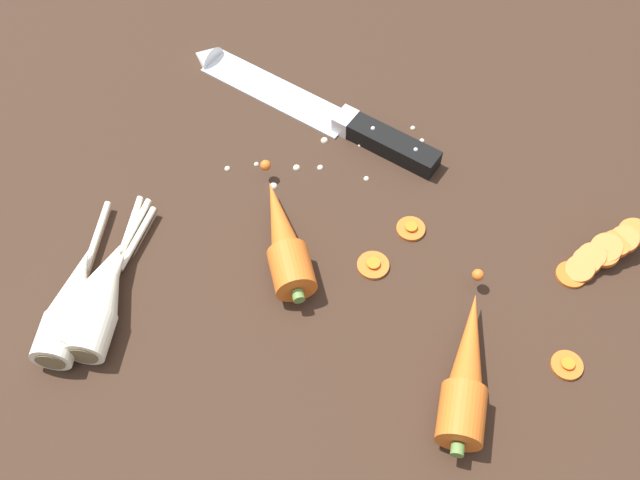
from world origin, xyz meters
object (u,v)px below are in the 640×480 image
object	(u,v)px
parsnip_mid_right	(70,304)
carrot_slice_stray_mid	(567,364)
whole_carrot	(284,237)
carrot_slice_stack	(602,253)
carrot_slice_stray_near	(411,228)
whole_carrot_second	(467,371)
parsnip_back	(99,298)
parsnip_mid_left	(103,298)
parsnip_front	(93,295)
carrot_slice_stray_far	(373,264)
chefs_knife	(305,104)

from	to	relation	value
parsnip_mid_right	carrot_slice_stray_mid	size ratio (longest dim) A/B	6.22
whole_carrot	parsnip_mid_right	distance (cm)	21.86
carrot_slice_stack	carrot_slice_stray_near	xyz separation A→B (cm)	(-18.27, 6.90, -0.97)
carrot_slice_stack	carrot_slice_stray_mid	world-z (taller)	carrot_slice_stack
carrot_slice_stray_near	whole_carrot_second	bearing A→B (deg)	-87.00
parsnip_mid_right	parsnip_back	distance (cm)	2.75
parsnip_back	carrot_slice_stray_near	size ratio (longest dim) A/B	5.49
parsnip_mid_left	whole_carrot	bearing A→B (deg)	12.49
whole_carrot	parsnip_front	size ratio (longest dim) A/B	1.01
whole_carrot_second	carrot_slice_stack	xyz separation A→B (cm)	(17.35, 10.59, -0.77)
parsnip_mid_left	carrot_slice_stray_far	world-z (taller)	parsnip_mid_left
carrot_slice_stack	parsnip_front	bearing A→B (deg)	176.44
chefs_knife	carrot_slice_stray_near	size ratio (longest dim) A/B	8.92
chefs_knife	carrot_slice_stray_far	world-z (taller)	chefs_knife
chefs_knife	carrot_slice_stray_far	xyz separation A→B (cm)	(3.56, -23.22, -0.29)
whole_carrot_second	parsnip_back	bearing A→B (deg)	158.27
chefs_knife	whole_carrot_second	world-z (taller)	whole_carrot_second
whole_carrot_second	carrot_slice_stray_mid	world-z (taller)	whole_carrot_second
whole_carrot_second	parsnip_back	xyz separation A→B (cm)	(-33.23, 13.25, -0.12)
whole_carrot_second	carrot_slice_stray_mid	size ratio (longest dim) A/B	5.91
parsnip_mid_left	parsnip_mid_right	world-z (taller)	same
carrot_slice_stray_mid	parsnip_back	bearing A→B (deg)	162.68
parsnip_back	carrot_slice_stray_mid	bearing A→B (deg)	-17.32
parsnip_mid_right	carrot_slice_stray_mid	xyz separation A→B (cm)	(46.02, -13.37, -1.62)
chefs_knife	carrot_slice_stack	xyz separation A→B (cm)	(26.70, -26.31, 0.67)
parsnip_mid_right	carrot_slice_stray_far	bearing A→B (deg)	1.04
chefs_knife	carrot_slice_stray_mid	bearing A→B (deg)	-62.43
whole_carrot_second	carrot_slice_stray_near	size ratio (longest dim) A/B	5.84
parsnip_front	carrot_slice_stray_far	bearing A→B (deg)	-0.19
parsnip_mid_right	carrot_slice_stray_near	size ratio (longest dim) A/B	6.15
parsnip_back	carrot_slice_stray_far	bearing A→B (deg)	0.88
whole_carrot	whole_carrot_second	distance (cm)	22.59
whole_carrot	carrot_slice_stray_mid	distance (cm)	30.24
carrot_slice_stray_near	carrot_slice_stray_mid	size ratio (longest dim) A/B	1.01
parsnip_mid_right	carrot_slice_stack	bearing A→B (deg)	-2.72
carrot_slice_stray_near	chefs_knife	bearing A→B (deg)	113.49
parsnip_back	carrot_slice_stray_mid	world-z (taller)	parsnip_back
carrot_slice_stray_mid	whole_carrot	bearing A→B (deg)	144.45
parsnip_front	carrot_slice_stray_near	world-z (taller)	parsnip_front
carrot_slice_stray_mid	parsnip_mid_right	bearing A→B (deg)	163.80
chefs_knife	parsnip_mid_right	distance (cm)	35.72
whole_carrot_second	whole_carrot	bearing A→B (deg)	130.00
parsnip_front	carrot_slice_stray_far	distance (cm)	28.04
chefs_knife	parsnip_mid_left	world-z (taller)	parsnip_mid_left
carrot_slice_stray_mid	chefs_knife	bearing A→B (deg)	117.57
parsnip_front	chefs_knife	bearing A→B (deg)	43.43
carrot_slice_stray_near	parsnip_front	bearing A→B (deg)	-173.54
parsnip_front	parsnip_mid_left	xyz separation A→B (cm)	(0.95, -0.52, -0.00)
whole_carrot	parsnip_mid_right	bearing A→B (deg)	-168.97
parsnip_front	parsnip_back	xyz separation A→B (cm)	(0.56, -0.52, 0.00)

